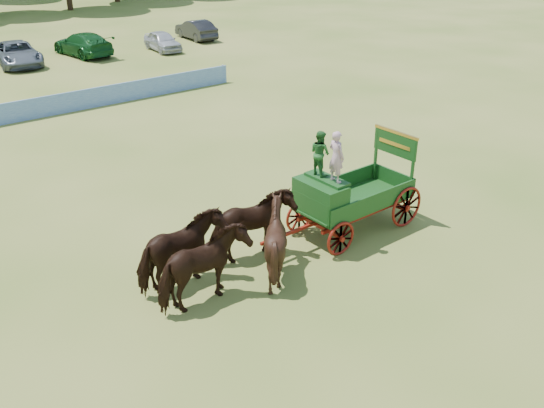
# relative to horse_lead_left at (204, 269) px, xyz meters

# --- Properties ---
(ground) EXTENTS (160.00, 160.00, 0.00)m
(ground) POSITION_rel_horse_lead_left_xyz_m (1.83, 0.96, -1.07)
(ground) COLOR olive
(ground) RESTS_ON ground
(horse_lead_left) EXTENTS (2.62, 1.36, 2.14)m
(horse_lead_left) POSITION_rel_horse_lead_left_xyz_m (0.00, 0.00, 0.00)
(horse_lead_left) COLOR black
(horse_lead_left) RESTS_ON ground
(horse_lead_right) EXTENTS (2.64, 1.40, 2.14)m
(horse_lead_right) POSITION_rel_horse_lead_left_xyz_m (0.00, 1.10, 0.00)
(horse_lead_right) COLOR black
(horse_lead_right) RESTS_ON ground
(horse_wheel_left) EXTENTS (2.16, 1.97, 2.15)m
(horse_wheel_left) POSITION_rel_horse_lead_left_xyz_m (2.40, -0.00, 0.00)
(horse_wheel_left) COLOR black
(horse_wheel_left) RESTS_ON ground
(horse_wheel_right) EXTENTS (2.65, 1.44, 2.14)m
(horse_wheel_right) POSITION_rel_horse_lead_left_xyz_m (2.40, 1.10, 0.00)
(horse_wheel_right) COLOR black
(horse_wheel_right) RESTS_ON ground
(farm_dray) EXTENTS (6.00, 2.00, 3.72)m
(farm_dray) POSITION_rel_horse_lead_left_xyz_m (5.38, 0.56, 0.51)
(farm_dray) COLOR maroon
(farm_dray) RESTS_ON ground
(sponsor_banner) EXTENTS (26.00, 0.08, 1.05)m
(sponsor_banner) POSITION_rel_horse_lead_left_xyz_m (0.83, 18.96, -0.55)
(sponsor_banner) COLOR #1E55A7
(sponsor_banner) RESTS_ON ground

